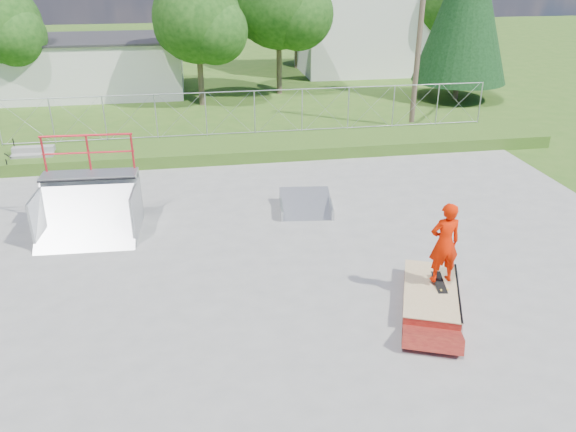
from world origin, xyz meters
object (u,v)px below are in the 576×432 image
object	(u,v)px
skater	(444,246)
quarter_pipe	(85,193)
grind_box	(431,296)
flat_bank_ramp	(306,205)

from	to	relation	value
skater	quarter_pipe	bearing A→B (deg)	-29.65
quarter_pipe	skater	bearing A→B (deg)	-26.26
quarter_pipe	grind_box	bearing A→B (deg)	-27.73
grind_box	skater	bearing A→B (deg)	51.45
grind_box	skater	world-z (taller)	skater
quarter_pipe	flat_bank_ramp	size ratio (longest dim) A/B	1.59
flat_bank_ramp	skater	size ratio (longest dim) A/B	0.87
grind_box	flat_bank_ramp	distance (m)	5.76
grind_box	skater	distance (m)	1.23
grind_box	quarter_pipe	world-z (taller)	quarter_pipe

